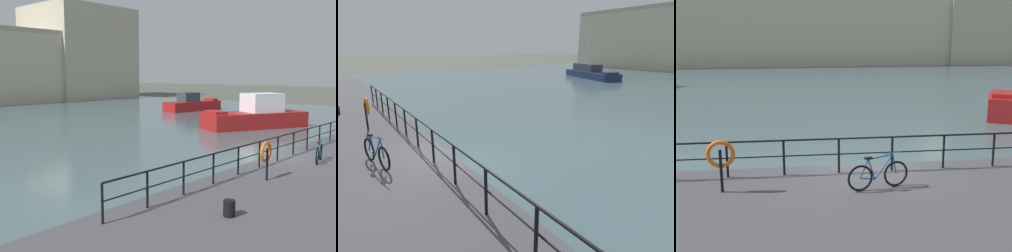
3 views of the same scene
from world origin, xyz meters
TOP-DOWN VIEW (x-y plane):
  - ground_plane at (0.00, 0.00)m, footprint 240.00×240.00m
  - moored_small_launch at (13.01, 7.91)m, footprint 9.23×6.54m
  - moored_cabin_cruiser at (21.52, 21.13)m, footprint 7.64×3.77m
  - quay_railing at (1.54, -0.75)m, footprint 24.41×0.07m
  - parked_bicycle at (-0.01, -2.22)m, footprint 1.74×0.46m
  - mooring_bollard at (-8.09, -2.86)m, footprint 0.32×0.32m
  - life_ring_stand at (-4.14, -1.86)m, footprint 0.75×0.16m

SIDE VIEW (x-z plane):
  - ground_plane at x=0.00m, z-range 0.00..0.00m
  - moored_cabin_cruiser at x=21.52m, z-range -0.34..1.89m
  - mooring_bollard at x=-8.09m, z-range 0.75..1.19m
  - moored_small_launch at x=13.01m, z-range -0.42..2.42m
  - parked_bicycle at x=-0.01m, z-range 0.64..1.63m
  - quay_railing at x=1.54m, z-range 0.95..2.02m
  - life_ring_stand at x=-4.14m, z-range 1.02..2.42m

